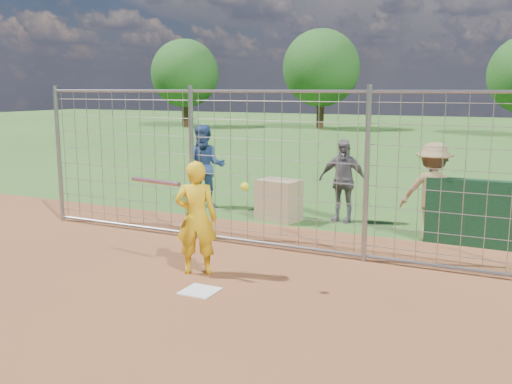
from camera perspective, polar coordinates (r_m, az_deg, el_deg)
The scene contains 10 objects.
ground at distance 7.53m, azimuth -4.81°, elevation -9.45°, with size 100.00×100.00×0.00m, color #2D591E.
home_plate at distance 7.36m, azimuth -5.63°, elevation -9.84°, with size 0.43×0.43×0.02m, color silver.
dugout_wall at distance 9.86m, azimuth 24.07°, elevation -2.25°, with size 2.60×0.20×1.10m, color #11381E.
batter at distance 7.85m, azimuth -6.01°, elevation -2.61°, with size 0.58×0.38×1.59m, color yellow.
bystander_a at distance 12.25m, azimuth -5.10°, elevation 2.54°, with size 0.87×0.68×1.79m, color navy.
bystander_b at distance 11.05m, azimuth 8.65°, elevation 1.14°, with size 0.94×0.39×1.61m, color #58575C.
bystander_c at distance 10.02m, azimuth 17.25°, elevation 0.02°, with size 1.07×0.62×1.66m, color olive.
equipment_bin at distance 11.12m, azimuth 2.28°, elevation -0.81°, with size 0.80×0.55×0.80m, color tan.
equipment_in_play at distance 7.65m, azimuth -8.03°, elevation 0.93°, with size 1.86×0.19×0.12m.
backstop_fence at distance 8.95m, azimuth 1.68°, elevation 2.07°, with size 9.08×0.08×2.60m.
Camera 1 is at (3.68, -6.05, 2.53)m, focal length 40.00 mm.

